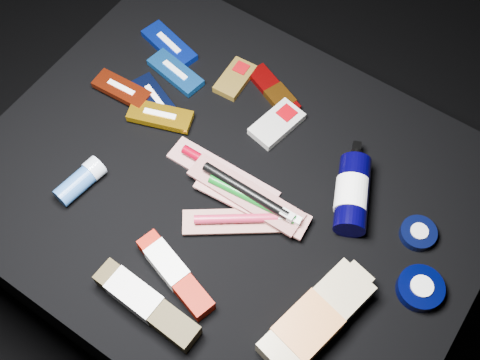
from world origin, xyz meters
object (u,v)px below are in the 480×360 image
Objects in this scene: lotion_bottle at (352,194)px; toothpaste_carton_red at (173,271)px; bodywash_bottle at (315,321)px; deodorant_stick at (81,181)px.

toothpaste_carton_red is (-0.19, -0.31, -0.01)m from lotion_bottle.
bodywash_bottle is 0.51m from deodorant_stick.
bodywash_bottle is 1.29× the size of toothpaste_carton_red.
lotion_bottle is at bearing 74.27° from toothpaste_carton_red.
lotion_bottle is at bearing 38.33° from deodorant_stick.
toothpaste_carton_red is at bearing -153.88° from bodywash_bottle.
toothpaste_carton_red is (0.26, -0.05, -0.00)m from deodorant_stick.
lotion_bottle is 0.81× the size of bodywash_bottle.
lotion_bottle reaches higher than toothpaste_carton_red.
lotion_bottle is 0.25m from bodywash_bottle.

